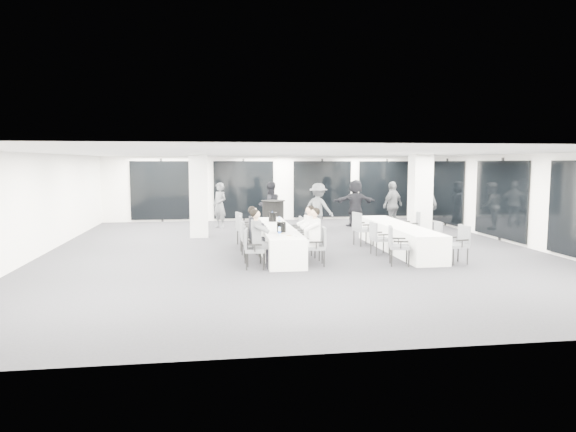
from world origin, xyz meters
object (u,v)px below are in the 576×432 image
chair_main_right_near (319,244)px  standing_guest_c (318,205)px  chair_main_left_mid (247,236)px  chair_main_right_mid (308,236)px  chair_main_right_second (313,240)px  chair_side_right_near (459,242)px  chair_side_left_far (361,227)px  standing_guest_h (427,203)px  chair_main_left_second (250,242)px  chair_side_left_near (396,243)px  standing_guest_e (414,200)px  banquet_table_side (398,237)px  standing_guest_f (355,200)px  chair_main_left_far (243,227)px  standing_guest_d (393,202)px  standing_guest_b (270,203)px  chair_side_left_mid (378,236)px  chair_main_right_fourth (302,231)px  cocktail_table (273,217)px  chair_main_left_fourth (245,231)px  chair_main_left_near (252,246)px  chair_main_right_far (296,228)px  chair_side_right_mid (434,235)px  chair_side_right_far (411,225)px  banquet_table_main (276,240)px  standing_guest_g (220,202)px  ice_bucket_near (281,227)px

chair_main_right_near → standing_guest_c: 6.03m
chair_main_left_mid → chair_main_right_mid: (1.66, 0.02, -0.03)m
chair_main_right_second → chair_side_right_near: bearing=-110.6°
chair_side_left_far → standing_guest_h: (3.47, 3.12, 0.43)m
standing_guest_c → chair_main_right_mid: bearing=113.7°
chair_main_left_second → chair_side_left_near: size_ratio=0.94×
chair_main_left_second → standing_guest_e: bearing=140.4°
banquet_table_side → standing_guest_f: 5.69m
chair_main_left_far → standing_guest_e: size_ratio=0.51×
standing_guest_d → standing_guest_e: (1.49, 1.63, -0.04)m
chair_main_left_mid → chair_main_right_near: chair_main_left_mid is taller
standing_guest_h → standing_guest_d: bearing=42.7°
standing_guest_b → standing_guest_h: standing_guest_b is taller
chair_side_left_mid → standing_guest_f: (1.11, 6.28, 0.54)m
chair_main_right_fourth → standing_guest_d: bearing=-57.9°
cocktail_table → standing_guest_c: (1.68, 0.22, 0.41)m
chair_main_left_second → standing_guest_e: (7.31, 7.30, 0.47)m
chair_main_left_far → standing_guest_b: (1.20, 3.46, 0.45)m
cocktail_table → chair_main_left_far: size_ratio=1.18×
chair_main_left_far → chair_side_left_far: chair_side_left_far is taller
chair_main_left_fourth → standing_guest_b: (1.20, 4.38, 0.45)m
chair_main_left_near → standing_guest_f: 8.99m
chair_main_left_second → chair_main_left_fourth: bearing=-174.3°
chair_main_right_near → standing_guest_d: 7.58m
chair_main_right_far → chair_side_left_mid: (1.92, -2.21, 0.02)m
chair_main_left_mid → standing_guest_f: (4.69, 6.03, 0.51)m
banquet_table_side → chair_main_left_near: 4.84m
chair_main_right_far → chair_side_left_far: size_ratio=0.84×
chair_side_right_mid → chair_side_left_far: bearing=44.8°
chair_main_left_mid → standing_guest_e: 9.79m
chair_main_right_fourth → standing_guest_c: (1.20, 3.42, 0.50)m
chair_side_right_far → chair_main_right_fourth: bearing=93.1°
standing_guest_b → standing_guest_e: (6.12, 1.13, -0.04)m
chair_main_left_second → chair_side_right_far: size_ratio=0.90×
chair_main_left_second → chair_main_left_fourth: 1.79m
chair_side_left_far → chair_side_right_near: size_ratio=1.06×
chair_side_left_mid → chair_side_left_near: bearing=-6.3°
banquet_table_main → chair_side_right_near: bearing=-25.6°
banquet_table_side → standing_guest_c: standing_guest_c is taller
banquet_table_main → standing_guest_e: bearing=43.2°
chair_main_right_fourth → chair_side_right_near: size_ratio=0.94×
chair_main_left_mid → chair_side_left_mid: size_ratio=1.07×
chair_side_left_far → chair_main_right_second: bearing=-55.7°
cocktail_table → chair_side_left_far: size_ratio=1.17×
chair_side_right_near → standing_guest_e: standing_guest_e is taller
chair_main_right_mid → chair_main_right_far: bearing=11.9°
standing_guest_g → ice_bucket_near: size_ratio=7.33×
chair_main_left_fourth → ice_bucket_near: ice_bucket_near is taller
chair_side_left_mid → chair_side_right_far: chair_side_right_far is taller
banquet_table_main → chair_main_right_mid: 0.92m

